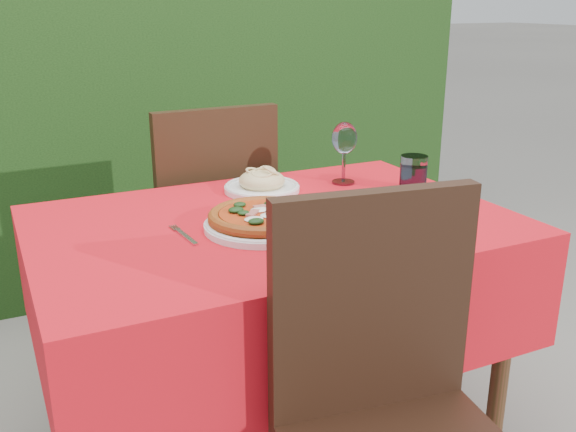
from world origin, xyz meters
name	(u,v)px	position (x,y,z in m)	size (l,w,h in m)	color
hedge	(135,88)	(0.00, 1.55, 0.92)	(3.20, 0.55, 1.78)	black
dining_table	(274,270)	(0.00, 0.00, 0.60)	(1.26, 0.86, 0.75)	#4B2818
chair_near	(392,405)	(-0.02, -0.61, 0.55)	(0.49, 0.49, 0.96)	black
chair_far	(209,217)	(0.03, 0.63, 0.55)	(0.45, 0.45, 0.97)	black
pizza_plate	(263,219)	(-0.06, -0.06, 0.77)	(0.37, 0.37, 0.06)	white
pasta_plate	(262,184)	(0.08, 0.26, 0.77)	(0.23, 0.23, 0.07)	white
water_glass	(413,175)	(0.50, 0.06, 0.80)	(0.08, 0.08, 0.11)	silver
wine_glass	(344,141)	(0.35, 0.22, 0.89)	(0.08, 0.08, 0.20)	silver
fork	(186,237)	(-0.25, -0.04, 0.75)	(0.02, 0.17, 0.00)	silver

